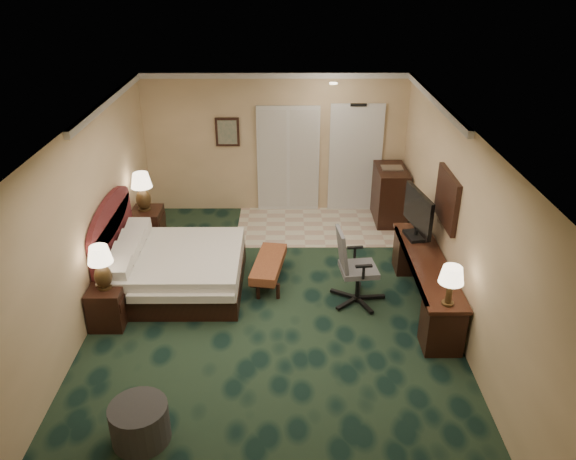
{
  "coord_description": "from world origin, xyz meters",
  "views": [
    {
      "loc": [
        0.2,
        -6.61,
        4.64
      ],
      "look_at": [
        0.23,
        0.6,
        1.07
      ],
      "focal_mm": 35.0,
      "sensor_mm": 36.0,
      "label": 1
    }
  ],
  "objects_px": {
    "bed": "(178,271)",
    "lamp_near": "(102,267)",
    "nightstand_near": "(108,306)",
    "ottoman": "(140,423)",
    "desk": "(425,283)",
    "tv": "(418,215)",
    "minibar": "(390,195)",
    "desk_chair": "(359,266)",
    "lamp_far": "(142,192)",
    "nightstand_far": "(148,226)",
    "bed_bench": "(269,271)"
  },
  "relations": [
    {
      "from": "nightstand_near",
      "to": "minibar",
      "type": "height_order",
      "value": "minibar"
    },
    {
      "from": "nightstand_far",
      "to": "bed_bench",
      "type": "distance_m",
      "value": 2.55
    },
    {
      "from": "nightstand_near",
      "to": "lamp_far",
      "type": "bearing_deg",
      "value": 90.2
    },
    {
      "from": "nightstand_far",
      "to": "lamp_near",
      "type": "distance_m",
      "value": 2.5
    },
    {
      "from": "tv",
      "to": "desk_chair",
      "type": "relative_size",
      "value": 0.82
    },
    {
      "from": "nightstand_near",
      "to": "desk",
      "type": "xyz_separation_m",
      "value": [
        4.46,
        0.45,
        0.07
      ]
    },
    {
      "from": "ottoman",
      "to": "lamp_far",
      "type": "bearing_deg",
      "value": 101.46
    },
    {
      "from": "nightstand_near",
      "to": "lamp_near",
      "type": "height_order",
      "value": "lamp_near"
    },
    {
      "from": "bed",
      "to": "tv",
      "type": "distance_m",
      "value": 3.72
    },
    {
      "from": "nightstand_far",
      "to": "desk_chair",
      "type": "bearing_deg",
      "value": -28.43
    },
    {
      "from": "tv",
      "to": "ottoman",
      "type": "bearing_deg",
      "value": -146.98
    },
    {
      "from": "desk_chair",
      "to": "minibar",
      "type": "distance_m",
      "value": 2.96
    },
    {
      "from": "bed",
      "to": "nightstand_near",
      "type": "distance_m",
      "value": 1.22
    },
    {
      "from": "bed_bench",
      "to": "ottoman",
      "type": "xyz_separation_m",
      "value": [
        -1.27,
        -3.17,
        0.03
      ]
    },
    {
      "from": "desk_chair",
      "to": "nightstand_near",
      "type": "bearing_deg",
      "value": -177.35
    },
    {
      "from": "tv",
      "to": "desk",
      "type": "bearing_deg",
      "value": -98.37
    },
    {
      "from": "desk_chair",
      "to": "lamp_far",
      "type": "bearing_deg",
      "value": 145.29
    },
    {
      "from": "nightstand_near",
      "to": "tv",
      "type": "height_order",
      "value": "tv"
    },
    {
      "from": "nightstand_near",
      "to": "minibar",
      "type": "bearing_deg",
      "value": 37.2
    },
    {
      "from": "bed",
      "to": "lamp_near",
      "type": "relative_size",
      "value": 3.06
    },
    {
      "from": "lamp_near",
      "to": "bed_bench",
      "type": "distance_m",
      "value": 2.54
    },
    {
      "from": "lamp_near",
      "to": "minibar",
      "type": "distance_m",
      "value": 5.56
    },
    {
      "from": "desk",
      "to": "minibar",
      "type": "xyz_separation_m",
      "value": [
        -0.04,
        2.91,
        0.16
      ]
    },
    {
      "from": "lamp_near",
      "to": "lamp_far",
      "type": "distance_m",
      "value": 2.45
    },
    {
      "from": "nightstand_far",
      "to": "desk_chair",
      "type": "height_order",
      "value": "desk_chair"
    },
    {
      "from": "bed_bench",
      "to": "desk_chair",
      "type": "relative_size",
      "value": 0.98
    },
    {
      "from": "bed",
      "to": "tv",
      "type": "relative_size",
      "value": 2.0
    },
    {
      "from": "nightstand_near",
      "to": "bed_bench",
      "type": "bearing_deg",
      "value": 26.5
    },
    {
      "from": "nightstand_far",
      "to": "bed_bench",
      "type": "relative_size",
      "value": 0.55
    },
    {
      "from": "lamp_far",
      "to": "desk_chair",
      "type": "distance_m",
      "value": 4.01
    },
    {
      "from": "nightstand_far",
      "to": "minibar",
      "type": "height_order",
      "value": "minibar"
    },
    {
      "from": "ottoman",
      "to": "lamp_near",
      "type": "bearing_deg",
      "value": 113.64
    },
    {
      "from": "nightstand_near",
      "to": "desk",
      "type": "distance_m",
      "value": 4.48
    },
    {
      "from": "minibar",
      "to": "bed",
      "type": "bearing_deg",
      "value": -145.91
    },
    {
      "from": "nightstand_near",
      "to": "nightstand_far",
      "type": "xyz_separation_m",
      "value": [
        0.02,
        2.43,
        0.03
      ]
    },
    {
      "from": "lamp_far",
      "to": "ottoman",
      "type": "relative_size",
      "value": 1.09
    },
    {
      "from": "desk",
      "to": "ottoman",
      "type": "bearing_deg",
      "value": -144.54
    },
    {
      "from": "bed_bench",
      "to": "desk",
      "type": "bearing_deg",
      "value": -6.7
    },
    {
      "from": "ottoman",
      "to": "desk_chair",
      "type": "xyz_separation_m",
      "value": [
        2.59,
        2.63,
        0.37
      ]
    },
    {
      "from": "tv",
      "to": "minibar",
      "type": "bearing_deg",
      "value": 80.54
    },
    {
      "from": "nightstand_far",
      "to": "tv",
      "type": "distance_m",
      "value": 4.65
    },
    {
      "from": "lamp_near",
      "to": "bed",
      "type": "bearing_deg",
      "value": 48.3
    },
    {
      "from": "bed",
      "to": "lamp_near",
      "type": "bearing_deg",
      "value": -131.7
    },
    {
      "from": "nightstand_near",
      "to": "ottoman",
      "type": "xyz_separation_m",
      "value": [
        0.91,
        -2.08,
        -0.07
      ]
    },
    {
      "from": "bed_bench",
      "to": "tv",
      "type": "distance_m",
      "value": 2.43
    },
    {
      "from": "bed",
      "to": "bed_bench",
      "type": "bearing_deg",
      "value": 7.28
    },
    {
      "from": "nightstand_near",
      "to": "ottoman",
      "type": "distance_m",
      "value": 2.27
    },
    {
      "from": "nightstand_near",
      "to": "desk",
      "type": "height_order",
      "value": "desk"
    },
    {
      "from": "lamp_far",
      "to": "minibar",
      "type": "relative_size",
      "value": 0.65
    },
    {
      "from": "nightstand_far",
      "to": "tv",
      "type": "height_order",
      "value": "tv"
    }
  ]
}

